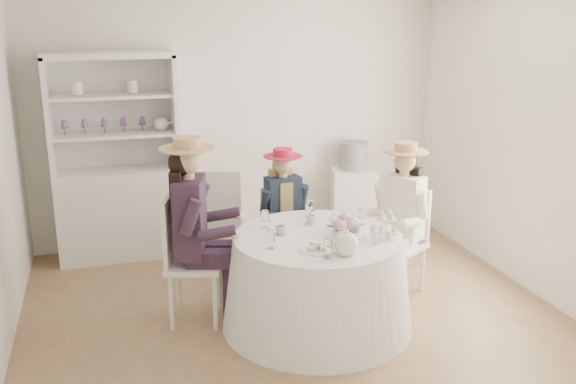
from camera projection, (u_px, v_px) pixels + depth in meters
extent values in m
plane|color=olive|center=(291.00, 311.00, 5.55)|extent=(4.50, 4.50, 0.00)
plane|color=silver|center=(239.00, 119.00, 7.01)|extent=(4.50, 0.00, 4.50)
plane|color=silver|center=(401.00, 245.00, 3.33)|extent=(4.50, 0.00, 4.50)
plane|color=silver|center=(530.00, 144.00, 5.78)|extent=(0.00, 4.50, 4.50)
cone|color=white|center=(317.00, 282.00, 5.22)|extent=(1.56, 1.56, 0.76)
cylinder|color=white|center=(318.00, 237.00, 5.11)|extent=(1.36, 1.36, 0.02)
cube|color=silver|center=(120.00, 213.00, 6.67)|extent=(1.34, 0.90, 0.94)
cube|color=silver|center=(112.00, 110.00, 6.57)|extent=(1.18, 0.51, 1.15)
cube|color=silver|center=(108.00, 55.00, 6.22)|extent=(1.34, 0.90, 0.06)
cube|color=silver|center=(48.00, 116.00, 6.21)|extent=(0.21, 0.45, 1.15)
cube|color=silver|center=(174.00, 111.00, 6.54)|extent=(0.21, 0.45, 1.15)
cube|color=silver|center=(114.00, 134.00, 6.43)|extent=(1.24, 0.82, 0.03)
cube|color=silver|center=(111.00, 96.00, 6.33)|extent=(1.24, 0.82, 0.03)
sphere|color=white|center=(161.00, 124.00, 6.54)|extent=(0.15, 0.15, 0.15)
cube|color=silver|center=(353.00, 201.00, 7.39)|extent=(0.59, 0.59, 0.76)
cylinder|color=black|center=(354.00, 156.00, 7.24)|extent=(0.39, 0.39, 0.31)
cube|color=silver|center=(195.00, 264.00, 5.27)|extent=(0.55, 0.55, 0.04)
cylinder|color=silver|center=(215.00, 302.00, 5.17)|extent=(0.04, 0.04, 0.49)
cylinder|color=silver|center=(220.00, 284.00, 5.51)|extent=(0.04, 0.04, 0.49)
cylinder|color=silver|center=(171.00, 302.00, 5.17)|extent=(0.04, 0.04, 0.49)
cylinder|color=silver|center=(178.00, 284.00, 5.51)|extent=(0.04, 0.04, 0.49)
cube|color=silver|center=(169.00, 230.00, 5.19)|extent=(0.15, 0.41, 0.55)
cube|color=black|center=(190.00, 217.00, 5.16)|extent=(0.32, 0.44, 0.64)
cube|color=black|center=(209.00, 259.00, 5.15)|extent=(0.40, 0.24, 0.13)
cylinder|color=black|center=(230.00, 297.00, 5.25)|extent=(0.11, 0.11, 0.51)
cylinder|color=black|center=(191.00, 217.00, 4.92)|extent=(0.21, 0.15, 0.30)
cube|color=black|center=(212.00, 250.00, 5.34)|extent=(0.40, 0.24, 0.13)
cylinder|color=black|center=(232.00, 286.00, 5.44)|extent=(0.11, 0.11, 0.51)
cylinder|color=black|center=(199.00, 200.00, 5.36)|extent=(0.21, 0.15, 0.30)
cylinder|color=#D8A889|center=(188.00, 176.00, 5.06)|extent=(0.10, 0.10, 0.09)
sphere|color=#D8A889|center=(188.00, 161.00, 5.03)|extent=(0.21, 0.21, 0.21)
sphere|color=black|center=(181.00, 163.00, 5.03)|extent=(0.21, 0.21, 0.21)
cube|color=black|center=(178.00, 195.00, 5.11)|extent=(0.16, 0.28, 0.42)
cylinder|color=tan|center=(187.00, 148.00, 5.00)|extent=(0.44, 0.44, 0.01)
cylinder|color=tan|center=(187.00, 143.00, 4.99)|extent=(0.22, 0.22, 0.09)
cube|color=silver|center=(284.00, 238.00, 6.15)|extent=(0.40, 0.40, 0.04)
cylinder|color=silver|center=(276.00, 265.00, 6.02)|extent=(0.03, 0.03, 0.40)
cylinder|color=silver|center=(304.00, 261.00, 6.13)|extent=(0.03, 0.03, 0.40)
cylinder|color=silver|center=(264.00, 255.00, 6.28)|extent=(0.03, 0.03, 0.40)
cylinder|color=silver|center=(292.00, 251.00, 6.39)|extent=(0.03, 0.03, 0.40)
cube|color=silver|center=(277.00, 209.00, 6.22)|extent=(0.34, 0.07, 0.45)
cube|color=#1B2536|center=(283.00, 204.00, 6.07)|extent=(0.34, 0.22, 0.52)
cube|color=tan|center=(283.00, 204.00, 6.07)|extent=(0.15, 0.21, 0.45)
cube|color=#1B2536|center=(280.00, 235.00, 6.00)|extent=(0.15, 0.32, 0.11)
cylinder|color=#1B2536|center=(285.00, 267.00, 5.96)|extent=(0.09, 0.09, 0.42)
cylinder|color=#1B2536|center=(266.00, 201.00, 5.95)|extent=(0.10, 0.17, 0.25)
cube|color=#1B2536|center=(296.00, 233.00, 6.06)|extent=(0.15, 0.32, 0.11)
cylinder|color=#1B2536|center=(301.00, 264.00, 6.02)|extent=(0.09, 0.09, 0.42)
cylinder|color=#1B2536|center=(303.00, 196.00, 6.09)|extent=(0.10, 0.17, 0.25)
cylinder|color=#D8A889|center=(283.00, 175.00, 5.99)|extent=(0.08, 0.08, 0.07)
sphere|color=#D8A889|center=(283.00, 165.00, 5.96)|extent=(0.17, 0.17, 0.17)
sphere|color=tan|center=(281.00, 165.00, 6.00)|extent=(0.17, 0.17, 0.17)
cube|color=tan|center=(280.00, 186.00, 6.09)|extent=(0.22, 0.10, 0.34)
cylinder|color=#BA1C3C|center=(283.00, 156.00, 5.94)|extent=(0.36, 0.36, 0.01)
cylinder|color=#BA1C3C|center=(283.00, 152.00, 5.93)|extent=(0.18, 0.18, 0.07)
cube|color=silver|center=(400.00, 246.00, 5.82)|extent=(0.55, 0.55, 0.04)
cylinder|color=silver|center=(374.00, 270.00, 5.87)|extent=(0.04, 0.04, 0.44)
cylinder|color=silver|center=(404.00, 279.00, 5.67)|extent=(0.04, 0.04, 0.44)
cylinder|color=silver|center=(393.00, 260.00, 6.10)|extent=(0.04, 0.04, 0.44)
cylinder|color=silver|center=(422.00, 268.00, 5.90)|extent=(0.04, 0.04, 0.44)
cube|color=silver|center=(411.00, 213.00, 5.88)|extent=(0.23, 0.33, 0.50)
cube|color=white|center=(403.00, 207.00, 5.73)|extent=(0.36, 0.41, 0.58)
cube|color=white|center=(384.00, 239.00, 5.77)|extent=(0.35, 0.29, 0.12)
cylinder|color=white|center=(375.00, 274.00, 5.75)|extent=(0.10, 0.10, 0.46)
cylinder|color=white|center=(381.00, 196.00, 5.81)|extent=(0.19, 0.17, 0.27)
cube|color=white|center=(402.00, 243.00, 5.66)|extent=(0.35, 0.29, 0.12)
cylinder|color=white|center=(392.00, 279.00, 5.64)|extent=(0.10, 0.10, 0.46)
cylinder|color=white|center=(421.00, 205.00, 5.56)|extent=(0.19, 0.17, 0.27)
cylinder|color=#D8A889|center=(405.00, 173.00, 5.65)|extent=(0.09, 0.09, 0.08)
sphere|color=#D8A889|center=(405.00, 161.00, 5.62)|extent=(0.19, 0.19, 0.19)
sphere|color=black|center=(408.00, 162.00, 5.65)|extent=(0.19, 0.19, 0.19)
cube|color=black|center=(408.00, 187.00, 5.74)|extent=(0.20, 0.24, 0.38)
cylinder|color=tan|center=(406.00, 151.00, 5.59)|extent=(0.40, 0.40, 0.01)
cylinder|color=tan|center=(406.00, 147.00, 5.58)|extent=(0.20, 0.20, 0.08)
cube|color=silver|center=(222.00, 223.00, 6.28)|extent=(0.55, 0.55, 0.04)
cylinder|color=silver|center=(242.00, 241.00, 6.52)|extent=(0.04, 0.04, 0.49)
cylinder|color=silver|center=(207.00, 241.00, 6.53)|extent=(0.04, 0.04, 0.49)
cylinder|color=silver|center=(239.00, 254.00, 6.18)|extent=(0.04, 0.04, 0.49)
cylinder|color=silver|center=(202.00, 254.00, 6.19)|extent=(0.04, 0.04, 0.49)
cube|color=silver|center=(219.00, 200.00, 6.01)|extent=(0.41, 0.16, 0.55)
imported|color=white|center=(280.00, 231.00, 5.12)|extent=(0.10, 0.10, 0.07)
imported|color=white|center=(310.00, 220.00, 5.37)|extent=(0.10, 0.10, 0.07)
imported|color=white|center=(339.00, 224.00, 5.29)|extent=(0.08, 0.08, 0.06)
imported|color=white|center=(347.00, 233.00, 5.08)|extent=(0.27, 0.27, 0.05)
sphere|color=pink|center=(351.00, 222.00, 5.15)|extent=(0.07, 0.07, 0.07)
sphere|color=white|center=(348.00, 221.00, 5.18)|extent=(0.07, 0.07, 0.07)
sphere|color=pink|center=(343.00, 220.00, 5.20)|extent=(0.07, 0.07, 0.07)
sphere|color=white|center=(339.00, 221.00, 5.19)|extent=(0.07, 0.07, 0.07)
sphere|color=pink|center=(336.00, 222.00, 5.16)|extent=(0.07, 0.07, 0.07)
sphere|color=white|center=(336.00, 223.00, 5.12)|extent=(0.07, 0.07, 0.07)
sphere|color=pink|center=(339.00, 225.00, 5.09)|extent=(0.07, 0.07, 0.07)
sphere|color=white|center=(344.00, 225.00, 5.08)|extent=(0.07, 0.07, 0.07)
sphere|color=pink|center=(348.00, 225.00, 5.09)|extent=(0.07, 0.07, 0.07)
sphere|color=white|center=(351.00, 224.00, 5.12)|extent=(0.07, 0.07, 0.07)
sphere|color=white|center=(346.00, 244.00, 4.70)|extent=(0.19, 0.19, 0.19)
cylinder|color=white|center=(360.00, 241.00, 4.73)|extent=(0.11, 0.03, 0.09)
cylinder|color=white|center=(346.00, 232.00, 4.67)|extent=(0.04, 0.04, 0.02)
cylinder|color=white|center=(318.00, 249.00, 4.81)|extent=(0.28, 0.28, 0.01)
cube|color=beige|center=(312.00, 248.00, 4.77)|extent=(0.06, 0.04, 0.03)
cube|color=beige|center=(318.00, 245.00, 4.80)|extent=(0.07, 0.06, 0.03)
cube|color=beige|center=(323.00, 244.00, 4.83)|extent=(0.08, 0.07, 0.03)
cube|color=beige|center=(313.00, 243.00, 4.83)|extent=(0.07, 0.07, 0.03)
cube|color=beige|center=(324.00, 248.00, 4.77)|extent=(0.07, 0.08, 0.03)
cylinder|color=white|center=(385.00, 236.00, 5.09)|extent=(0.22, 0.22, 0.01)
cylinder|color=white|center=(386.00, 228.00, 5.07)|extent=(0.02, 0.02, 0.15)
cylinder|color=white|center=(386.00, 219.00, 5.05)|extent=(0.17, 0.17, 0.01)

